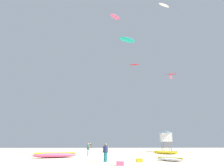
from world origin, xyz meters
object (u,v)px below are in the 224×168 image
object	(u,v)px
cooler_box	(120,164)
person_midground	(88,148)
kite_aloft_0	(115,17)
kite_aloft_2	(172,74)
kite_aloft_5	(135,65)
kite_aloft_1	(164,5)
gear_bag	(139,160)
lifeguard_tower	(166,136)
kite_grounded_far	(55,155)
person_left	(90,147)
person_foreground	(105,151)
kite_grounded_mid	(170,159)
kite_aloft_3	(171,77)
kite_grounded_near	(166,153)
kite_aloft_4	(127,40)

from	to	relation	value
cooler_box	person_midground	bearing A→B (deg)	104.20
kite_aloft_0	kite_aloft_2	bearing A→B (deg)	38.88
kite_aloft_5	kite_aloft_1	bearing A→B (deg)	-83.33
cooler_box	kite_aloft_1	distance (m)	30.26
kite_aloft_5	kite_aloft_2	bearing A→B (deg)	-2.91
cooler_box	gear_bag	xyz separation A→B (m)	(2.01, 2.98, 0.00)
lifeguard_tower	kite_aloft_5	distance (m)	20.57
kite_grounded_far	kite_aloft_1	size ratio (longest dim) A/B	2.21
gear_bag	kite_aloft_2	world-z (taller)	kite_aloft_2
person_left	kite_aloft_0	xyz separation A→B (m)	(4.46, 0.55, 26.24)
person_foreground	kite_grounded_far	bearing A→B (deg)	72.38
kite_aloft_2	kite_grounded_mid	bearing A→B (deg)	-110.28
person_foreground	kite_aloft_5	xyz separation A→B (m)	(7.94, 31.32, 20.49)
kite_aloft_5	gear_bag	bearing A→B (deg)	-98.67
person_midground	kite_aloft_3	bearing A→B (deg)	174.04
kite_grounded_near	kite_grounded_far	world-z (taller)	kite_grounded_far
kite_grounded_near	kite_aloft_0	world-z (taller)	kite_aloft_0
person_left	kite_grounded_near	xyz separation A→B (m)	(11.80, -4.83, -0.73)
person_foreground	person_midground	xyz separation A→B (m)	(-2.21, 9.68, -0.01)
kite_aloft_1	kite_aloft_2	distance (m)	21.84
lifeguard_tower	kite_aloft_0	world-z (taller)	kite_aloft_0
kite_aloft_4	kite_aloft_5	world-z (taller)	kite_aloft_5
kite_aloft_1	kite_grounded_mid	bearing A→B (deg)	-110.88
kite_aloft_3	kite_aloft_1	bearing A→B (deg)	-109.83
kite_grounded_near	kite_aloft_5	distance (m)	28.02
lifeguard_tower	kite_aloft_3	world-z (taller)	kite_aloft_3
person_left	kite_grounded_mid	size ratio (longest dim) A/B	0.57
person_foreground	kite_aloft_2	size ratio (longest dim) A/B	0.65
kite_aloft_0	kite_aloft_3	xyz separation A→B (m)	(11.15, 0.90, -12.84)
kite_grounded_mid	kite_aloft_0	xyz separation A→B (m)	(-4.14, 17.94, 27.02)
kite_grounded_near	kite_aloft_1	bearing A→B (deg)	-66.49
kite_grounded_mid	gear_bag	world-z (taller)	kite_grounded_mid
person_midground	kite_aloft_2	size ratio (longest dim) A/B	0.64
kite_grounded_mid	kite_grounded_far	size ratio (longest dim) A/B	0.55
person_left	kite_aloft_1	size ratio (longest dim) A/B	0.69
kite_aloft_1	kite_aloft_5	size ratio (longest dim) A/B	0.85
kite_aloft_2	kite_aloft_5	xyz separation A→B (m)	(-9.50, 0.48, 2.64)
kite_grounded_far	kite_aloft_2	world-z (taller)	kite_aloft_2
kite_aloft_0	lifeguard_tower	bearing A→B (deg)	25.26
kite_grounded_far	kite_aloft_0	bearing A→B (deg)	58.29
person_foreground	kite_grounded_far	size ratio (longest dim) A/B	0.31
kite_aloft_3	person_midground	bearing A→B (deg)	-147.90
cooler_box	kite_aloft_0	xyz separation A→B (m)	(1.02, 21.86, 27.04)
kite_aloft_3	kite_aloft_4	distance (m)	12.12
kite_aloft_2	kite_grounded_near	bearing A→B (deg)	-114.25
kite_grounded_far	kite_aloft_0	size ratio (longest dim) A/B	2.02
person_midground	kite_aloft_2	xyz separation A→B (m)	(19.65, 21.16, 17.86)
person_midground	lifeguard_tower	distance (m)	20.43
kite_aloft_2	kite_aloft_4	world-z (taller)	kite_aloft_4
cooler_box	kite_aloft_5	size ratio (longest dim) A/B	0.20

